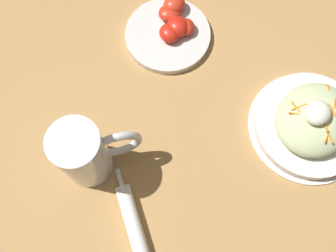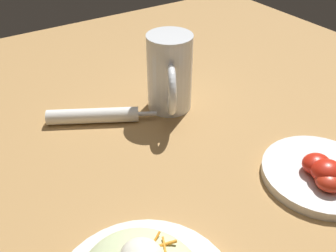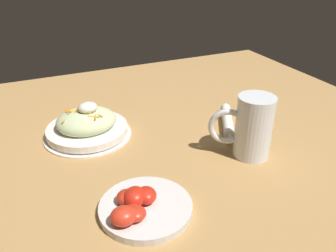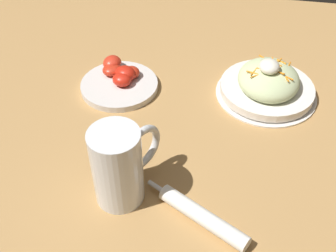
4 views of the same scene
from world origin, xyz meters
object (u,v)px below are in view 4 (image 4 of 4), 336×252
at_px(salad_plate, 268,84).
at_px(beer_mug, 119,168).
at_px(napkin_roll, 202,217).
at_px(tomato_plate, 120,80).

height_order(salad_plate, beer_mug, beer_mug).
relative_size(salad_plate, napkin_roll, 1.21).
height_order(napkin_roll, tomato_plate, tomato_plate).
relative_size(beer_mug, napkin_roll, 0.80).
distance_m(salad_plate, beer_mug, 0.44).
bearing_deg(beer_mug, tomato_plate, 15.51).
bearing_deg(napkin_roll, tomato_plate, 34.36).
height_order(beer_mug, tomato_plate, beer_mug).
relative_size(salad_plate, tomato_plate, 1.28).
xyz_separation_m(beer_mug, napkin_roll, (-0.03, -0.15, -0.06)).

